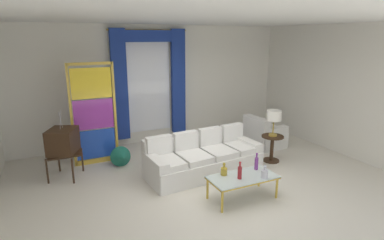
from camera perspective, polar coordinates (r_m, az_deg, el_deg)
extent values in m
plane|color=silver|center=(6.00, 3.39, -11.80)|extent=(16.00, 16.00, 0.00)
cube|color=white|center=(8.26, -6.72, 6.47)|extent=(8.00, 0.12, 3.00)
cube|color=white|center=(8.29, 24.33, 5.28)|extent=(0.12, 7.00, 3.00)
cube|color=white|center=(6.09, 0.05, 17.95)|extent=(8.00, 7.60, 0.04)
cube|color=white|center=(8.12, -7.85, 6.65)|extent=(1.10, 0.02, 2.50)
cylinder|color=gold|center=(7.97, -8.01, 15.94)|extent=(2.00, 0.04, 0.04)
cube|color=navy|center=(7.83, -13.02, 6.10)|extent=(0.36, 0.12, 2.70)
cube|color=navy|center=(8.29, -2.53, 6.94)|extent=(0.36, 0.12, 2.70)
cube|color=navy|center=(7.95, -7.92, 14.93)|extent=(1.80, 0.10, 0.28)
cube|color=white|center=(6.40, 2.27, -8.17)|extent=(2.38, 1.06, 0.38)
cube|color=white|center=(6.62, 0.60, -5.49)|extent=(2.33, 0.37, 0.78)
cube|color=white|center=(6.95, 9.85, -5.68)|extent=(0.26, 0.87, 0.56)
cube|color=white|center=(5.91, -6.70, -9.32)|extent=(0.26, 0.87, 0.56)
cube|color=white|center=(6.74, 8.85, -4.84)|extent=(0.59, 0.77, 0.12)
cube|color=white|center=(6.91, 7.29, -2.36)|extent=(0.52, 0.18, 0.40)
cube|color=white|center=(6.41, 4.75, -5.75)|extent=(0.59, 0.77, 0.12)
cube|color=white|center=(6.59, 3.23, -3.11)|extent=(0.52, 0.18, 0.40)
cube|color=white|center=(6.13, 0.22, -6.71)|extent=(0.59, 0.77, 0.12)
cube|color=white|center=(6.31, -1.22, -3.92)|extent=(0.52, 0.18, 0.40)
cube|color=white|center=(5.88, -4.74, -7.71)|extent=(0.59, 0.77, 0.12)
cube|color=white|center=(6.08, -6.06, -4.76)|extent=(0.52, 0.18, 0.40)
cube|color=silver|center=(5.46, 9.22, -10.19)|extent=(1.16, 0.57, 0.02)
cube|color=gold|center=(5.66, 7.68, -9.38)|extent=(1.16, 0.04, 0.03)
cube|color=gold|center=(5.27, 10.88, -11.45)|extent=(1.16, 0.04, 0.03)
cube|color=gold|center=(5.19, 3.97, -11.63)|extent=(0.04, 0.57, 0.03)
cube|color=gold|center=(5.78, 13.89, -9.19)|extent=(0.04, 0.57, 0.03)
cylinder|color=gold|center=(5.48, 2.84, -12.34)|extent=(0.04, 0.04, 0.38)
cylinder|color=gold|center=(6.02, 12.14, -10.06)|extent=(0.04, 0.04, 0.38)
cylinder|color=gold|center=(5.10, 5.53, -14.58)|extent=(0.04, 0.04, 0.38)
cylinder|color=gold|center=(5.68, 15.19, -11.85)|extent=(0.04, 0.04, 0.38)
cylinder|color=silver|center=(5.44, 13.08, -9.57)|extent=(0.12, 0.12, 0.14)
cylinder|color=silver|center=(5.40, 13.14, -8.67)|extent=(0.04, 0.04, 0.05)
sphere|color=silver|center=(5.38, 13.17, -8.21)|extent=(0.05, 0.05, 0.05)
cylinder|color=maroon|center=(5.32, 8.69, -9.50)|extent=(0.07, 0.07, 0.21)
cylinder|color=maroon|center=(5.27, 8.75, -8.17)|extent=(0.03, 0.03, 0.06)
sphere|color=maroon|center=(5.25, 8.77, -7.70)|extent=(0.04, 0.04, 0.04)
cylinder|color=gold|center=(5.44, 5.84, -9.31)|extent=(0.11, 0.11, 0.12)
cylinder|color=gold|center=(5.40, 5.87, -8.47)|extent=(0.04, 0.04, 0.05)
sphere|color=gold|center=(5.39, 5.88, -8.02)|extent=(0.05, 0.05, 0.05)
cylinder|color=#753384|center=(5.71, 11.65, -7.81)|extent=(0.06, 0.06, 0.22)
cylinder|color=#753384|center=(5.66, 11.73, -6.50)|extent=(0.03, 0.03, 0.06)
sphere|color=#753384|center=(5.64, 11.75, -6.06)|extent=(0.04, 0.04, 0.04)
cube|color=#382314|center=(6.62, -22.28, -5.65)|extent=(0.62, 0.54, 0.03)
cylinder|color=#382314|center=(6.56, -24.90, -8.47)|extent=(0.04, 0.04, 0.50)
cylinder|color=#382314|center=(7.03, -23.11, -6.71)|extent=(0.04, 0.04, 0.50)
cylinder|color=#382314|center=(6.38, -20.91, -8.69)|extent=(0.04, 0.04, 0.50)
cylinder|color=#382314|center=(6.87, -19.37, -6.86)|extent=(0.04, 0.04, 0.50)
cube|color=#382314|center=(6.54, -22.49, -3.55)|extent=(0.67, 0.71, 0.48)
cube|color=black|center=(6.62, -24.41, -3.35)|extent=(0.17, 0.36, 0.30)
cylinder|color=gold|center=(6.61, -24.51, -5.11)|extent=(0.03, 0.04, 0.04)
cylinder|color=gold|center=(6.75, -23.98, -4.66)|extent=(0.03, 0.04, 0.04)
cylinder|color=silver|center=(6.42, -22.86, 0.01)|extent=(0.06, 0.12, 0.34)
cylinder|color=silver|center=(6.42, -22.86, 0.01)|extent=(0.06, 0.12, 0.34)
cube|color=white|center=(8.15, 13.20, -3.34)|extent=(0.86, 0.86, 0.40)
cube|color=white|center=(8.08, 13.30, -1.65)|extent=(0.74, 0.74, 0.10)
cube|color=white|center=(7.89, 11.57, -2.34)|extent=(0.26, 0.81, 0.80)
cube|color=white|center=(8.35, 11.76, -2.17)|extent=(0.75, 0.23, 0.58)
cube|color=white|center=(7.91, 14.80, -3.33)|extent=(0.75, 0.23, 0.58)
cube|color=gold|center=(6.94, -21.14, 0.58)|extent=(0.05, 0.05, 2.20)
cube|color=gold|center=(7.05, -13.86, 1.37)|extent=(0.05, 0.05, 2.20)
cube|color=gold|center=(6.81, -18.18, 9.74)|extent=(0.90, 0.05, 0.06)
cube|color=gold|center=(7.29, -16.83, -7.06)|extent=(0.90, 0.05, 0.10)
cube|color=#1E47B7|center=(7.16, -17.06, -4.21)|extent=(0.82, 0.02, 0.64)
cube|color=purple|center=(6.98, -17.47, 0.98)|extent=(0.82, 0.02, 0.64)
cube|color=yellow|center=(6.86, -17.91, 6.39)|extent=(0.82, 0.02, 0.64)
cylinder|color=beige|center=(7.05, -12.88, -7.71)|extent=(0.16, 0.16, 0.06)
ellipsoid|color=navy|center=(7.01, -12.93, -6.88)|extent=(0.18, 0.32, 0.20)
sphere|color=navy|center=(7.10, -13.23, -5.66)|extent=(0.09, 0.09, 0.09)
cone|color=gold|center=(7.16, -13.34, -5.51)|extent=(0.02, 0.04, 0.02)
cone|color=#1B6A55|center=(6.81, -12.64, -6.61)|extent=(0.44, 0.40, 0.50)
cylinder|color=#382314|center=(7.10, 14.49, -2.92)|extent=(0.48, 0.48, 0.03)
cylinder|color=#382314|center=(7.20, 14.34, -5.12)|extent=(0.08, 0.08, 0.55)
cylinder|color=#382314|center=(7.29, 14.20, -7.15)|extent=(0.36, 0.36, 0.03)
cylinder|color=#B29338|center=(7.09, 14.51, -2.65)|extent=(0.18, 0.18, 0.04)
cylinder|color=#B29338|center=(7.04, 14.61, -1.10)|extent=(0.03, 0.03, 0.36)
cylinder|color=white|center=(6.98, 14.74, 0.80)|extent=(0.32, 0.32, 0.22)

